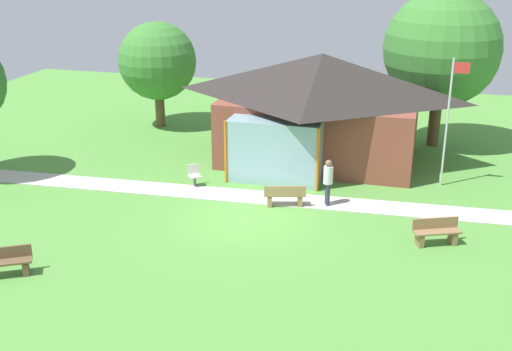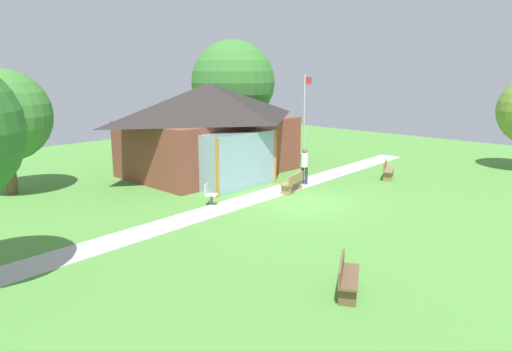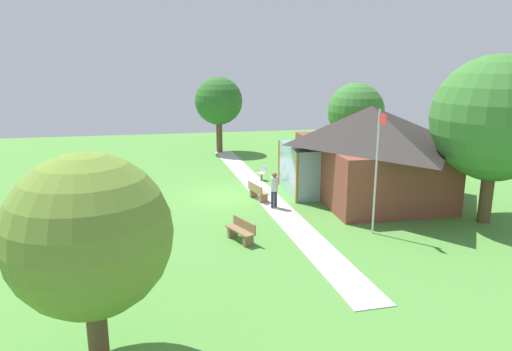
{
  "view_description": "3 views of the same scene",
  "coord_description": "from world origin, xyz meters",
  "px_view_note": "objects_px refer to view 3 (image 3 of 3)",
  "views": [
    {
      "loc": [
        5.63,
        -19.37,
        9.13
      ],
      "look_at": [
        -0.02,
        1.16,
        1.18
      ],
      "focal_mm": 44.77,
      "sensor_mm": 36.0,
      "label": 1
    },
    {
      "loc": [
        -14.62,
        -11.24,
        5.2
      ],
      "look_at": [
        -0.78,
        1.94,
        0.95
      ],
      "focal_mm": 33.16,
      "sensor_mm": 36.0,
      "label": 2
    },
    {
      "loc": [
        23.27,
        -2.98,
        6.83
      ],
      "look_at": [
        -0.2,
        1.56,
        0.97
      ],
      "focal_mm": 33.22,
      "sensor_mm": 36.0,
      "label": 3
    }
  ],
  "objects_px": {
    "visitor_on_path": "(274,187)",
    "tree_far_east": "(89,236)",
    "pavilion": "(366,149)",
    "tree_behind_pavilion_left": "(356,112)",
    "bench_mid_right": "(241,231)",
    "tree_behind_pavilion_right": "(495,119)",
    "flagpole": "(377,166)",
    "bench_front_left": "(122,169)",
    "patio_chair_west": "(262,173)",
    "tree_west_hedge": "(219,101)",
    "bench_rear_near_path": "(258,192)"
  },
  "relations": [
    {
      "from": "patio_chair_west",
      "to": "bench_rear_near_path",
      "type": "bearing_deg",
      "value": 131.11
    },
    {
      "from": "visitor_on_path",
      "to": "tree_west_hedge",
      "type": "relative_size",
      "value": 0.31
    },
    {
      "from": "tree_behind_pavilion_right",
      "to": "bench_front_left",
      "type": "bearing_deg",
      "value": -125.99
    },
    {
      "from": "flagpole",
      "to": "bench_rear_near_path",
      "type": "relative_size",
      "value": 3.21
    },
    {
      "from": "flagpole",
      "to": "visitor_on_path",
      "type": "xyz_separation_m",
      "value": [
        -4.01,
        -3.17,
        -1.76
      ]
    },
    {
      "from": "patio_chair_west",
      "to": "bench_mid_right",
      "type": "bearing_deg",
      "value": 129.6
    },
    {
      "from": "visitor_on_path",
      "to": "tree_far_east",
      "type": "height_order",
      "value": "tree_far_east"
    },
    {
      "from": "tree_west_hedge",
      "to": "tree_behind_pavilion_left",
      "type": "relative_size",
      "value": 1.06
    },
    {
      "from": "patio_chair_west",
      "to": "visitor_on_path",
      "type": "relative_size",
      "value": 0.49
    },
    {
      "from": "bench_mid_right",
      "to": "tree_behind_pavilion_left",
      "type": "height_order",
      "value": "tree_behind_pavilion_left"
    },
    {
      "from": "pavilion",
      "to": "flagpole",
      "type": "xyz_separation_m",
      "value": [
        5.29,
        -1.9,
        0.38
      ]
    },
    {
      "from": "bench_front_left",
      "to": "tree_west_hedge",
      "type": "xyz_separation_m",
      "value": [
        -6.28,
        6.66,
        3.44
      ]
    },
    {
      "from": "tree_far_east",
      "to": "tree_behind_pavilion_left",
      "type": "distance_m",
      "value": 25.44
    },
    {
      "from": "flagpole",
      "to": "tree_behind_pavilion_left",
      "type": "distance_m",
      "value": 14.89
    },
    {
      "from": "tree_west_hedge",
      "to": "tree_behind_pavilion_left",
      "type": "height_order",
      "value": "tree_west_hedge"
    },
    {
      "from": "visitor_on_path",
      "to": "tree_behind_pavilion_left",
      "type": "xyz_separation_m",
      "value": [
        -10.02,
        8.1,
        2.33
      ]
    },
    {
      "from": "bench_front_left",
      "to": "tree_behind_pavilion_right",
      "type": "distance_m",
      "value": 20.24
    },
    {
      "from": "pavilion",
      "to": "tree_behind_pavilion_left",
      "type": "distance_m",
      "value": 9.31
    },
    {
      "from": "visitor_on_path",
      "to": "tree_behind_pavilion_right",
      "type": "distance_m",
      "value": 9.84
    },
    {
      "from": "bench_mid_right",
      "to": "patio_chair_west",
      "type": "distance_m",
      "value": 9.56
    },
    {
      "from": "tree_behind_pavilion_right",
      "to": "patio_chair_west",
      "type": "bearing_deg",
      "value": -138.25
    },
    {
      "from": "tree_west_hedge",
      "to": "bench_rear_near_path",
      "type": "bearing_deg",
      "value": 1.76
    },
    {
      "from": "bench_rear_near_path",
      "to": "tree_behind_pavilion_right",
      "type": "height_order",
      "value": "tree_behind_pavilion_right"
    },
    {
      "from": "bench_front_left",
      "to": "tree_west_hedge",
      "type": "relative_size",
      "value": 0.27
    },
    {
      "from": "bench_front_left",
      "to": "tree_behind_pavilion_right",
      "type": "relative_size",
      "value": 0.21
    },
    {
      "from": "flagpole",
      "to": "tree_behind_pavilion_left",
      "type": "bearing_deg",
      "value": 160.64
    },
    {
      "from": "tree_west_hedge",
      "to": "tree_far_east",
      "type": "xyz_separation_m",
      "value": [
        25.09,
        -5.71,
        -0.69
      ]
    },
    {
      "from": "bench_mid_right",
      "to": "tree_behind_pavilion_right",
      "type": "xyz_separation_m",
      "value": [
        -0.25,
        10.68,
        4.07
      ]
    },
    {
      "from": "pavilion",
      "to": "bench_rear_near_path",
      "type": "distance_m",
      "value": 5.92
    },
    {
      "from": "tree_behind_pavilion_right",
      "to": "tree_west_hedge",
      "type": "bearing_deg",
      "value": -152.38
    },
    {
      "from": "bench_front_left",
      "to": "tree_behind_pavilion_right",
      "type": "bearing_deg",
      "value": -155.92
    },
    {
      "from": "pavilion",
      "to": "bench_front_left",
      "type": "xyz_separation_m",
      "value": [
        -6.79,
        -12.62,
        -2.01
      ]
    },
    {
      "from": "flagpole",
      "to": "bench_mid_right",
      "type": "distance_m",
      "value": 5.87
    },
    {
      "from": "flagpole",
      "to": "bench_mid_right",
      "type": "relative_size",
      "value": 3.23
    },
    {
      "from": "bench_mid_right",
      "to": "patio_chair_west",
      "type": "xyz_separation_m",
      "value": [
        -9.16,
        2.72,
        0.01
      ]
    },
    {
      "from": "flagpole",
      "to": "tree_west_hedge",
      "type": "distance_m",
      "value": 18.84
    },
    {
      "from": "pavilion",
      "to": "tree_behind_pavilion_right",
      "type": "bearing_deg",
      "value": 35.15
    },
    {
      "from": "bench_mid_right",
      "to": "bench_front_left",
      "type": "relative_size",
      "value": 1.02
    },
    {
      "from": "pavilion",
      "to": "bench_front_left",
      "type": "height_order",
      "value": "pavilion"
    },
    {
      "from": "visitor_on_path",
      "to": "tree_far_east",
      "type": "xyz_separation_m",
      "value": [
        10.74,
        -6.61,
        2.13
      ]
    },
    {
      "from": "flagpole",
      "to": "visitor_on_path",
      "type": "relative_size",
      "value": 2.88
    },
    {
      "from": "bench_mid_right",
      "to": "patio_chair_west",
      "type": "height_order",
      "value": "patio_chair_west"
    },
    {
      "from": "bench_mid_right",
      "to": "tree_behind_pavilion_right",
      "type": "distance_m",
      "value": 11.43
    },
    {
      "from": "patio_chair_west",
      "to": "tree_far_east",
      "type": "xyz_separation_m",
      "value": [
        16.06,
        -7.14,
        2.73
      ]
    },
    {
      "from": "patio_chair_west",
      "to": "visitor_on_path",
      "type": "height_order",
      "value": "visitor_on_path"
    },
    {
      "from": "bench_rear_near_path",
      "to": "tree_behind_pavilion_left",
      "type": "relative_size",
      "value": 0.29
    },
    {
      "from": "bench_mid_right",
      "to": "tree_behind_pavilion_left",
      "type": "xyz_separation_m",
      "value": [
        -13.86,
        10.29,
        2.95
      ]
    },
    {
      "from": "flagpole",
      "to": "bench_rear_near_path",
      "type": "xyz_separation_m",
      "value": [
        -5.48,
        -3.67,
        -2.38
      ]
    },
    {
      "from": "tree_west_hedge",
      "to": "tree_behind_pavilion_right",
      "type": "distance_m",
      "value": 20.26
    },
    {
      "from": "pavilion",
      "to": "tree_far_east",
      "type": "distance_m",
      "value": 16.77
    }
  ]
}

